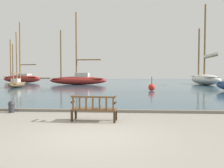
{
  "coord_description": "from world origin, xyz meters",
  "views": [
    {
      "loc": [
        0.94,
        -5.81,
        1.66
      ],
      "look_at": [
        -0.11,
        10.0,
        1.0
      ],
      "focal_mm": 35.0,
      "sensor_mm": 36.0,
      "label": 1
    }
  ],
  "objects_px": {
    "sailboat_far_starboard": "(17,83)",
    "channel_buoy": "(152,87)",
    "sailboat_mid_port": "(205,78)",
    "sailboat_nearest_port": "(78,79)",
    "mooring_bollard": "(11,106)",
    "sailboat_nearest_starboard": "(21,78)",
    "park_bench": "(94,108)"
  },
  "relations": [
    {
      "from": "sailboat_mid_port",
      "to": "channel_buoy",
      "type": "bearing_deg",
      "value": -125.46
    },
    {
      "from": "sailboat_mid_port",
      "to": "channel_buoy",
      "type": "relative_size",
      "value": 9.43
    },
    {
      "from": "sailboat_nearest_port",
      "to": "channel_buoy",
      "type": "distance_m",
      "value": 16.41
    },
    {
      "from": "sailboat_nearest_starboard",
      "to": "mooring_bollard",
      "type": "height_order",
      "value": "sailboat_nearest_starboard"
    },
    {
      "from": "sailboat_mid_port",
      "to": "sailboat_nearest_starboard",
      "type": "xyz_separation_m",
      "value": [
        -33.62,
        5.66,
        -0.11
      ]
    },
    {
      "from": "park_bench",
      "to": "sailboat_nearest_starboard",
      "type": "relative_size",
      "value": 0.14
    },
    {
      "from": "sailboat_nearest_port",
      "to": "mooring_bollard",
      "type": "height_order",
      "value": "sailboat_nearest_port"
    },
    {
      "from": "park_bench",
      "to": "channel_buoy",
      "type": "bearing_deg",
      "value": 75.59
    },
    {
      "from": "sailboat_nearest_port",
      "to": "sailboat_far_starboard",
      "type": "relative_size",
      "value": 1.65
    },
    {
      "from": "park_bench",
      "to": "sailboat_mid_port",
      "type": "xyz_separation_m",
      "value": [
        13.92,
        28.74,
        0.71
      ]
    },
    {
      "from": "sailboat_mid_port",
      "to": "sailboat_far_starboard",
      "type": "xyz_separation_m",
      "value": [
        -26.69,
        -9.62,
        -0.51
      ]
    },
    {
      "from": "sailboat_nearest_starboard",
      "to": "channel_buoy",
      "type": "height_order",
      "value": "sailboat_nearest_starboard"
    },
    {
      "from": "channel_buoy",
      "to": "park_bench",
      "type": "bearing_deg",
      "value": -104.41
    },
    {
      "from": "mooring_bollard",
      "to": "park_bench",
      "type": "bearing_deg",
      "value": -21.42
    },
    {
      "from": "sailboat_far_starboard",
      "to": "channel_buoy",
      "type": "bearing_deg",
      "value": -16.03
    },
    {
      "from": "sailboat_nearest_starboard",
      "to": "channel_buoy",
      "type": "xyz_separation_m",
      "value": [
        23.4,
        -20.01,
        -0.64
      ]
    },
    {
      "from": "park_bench",
      "to": "sailboat_nearest_starboard",
      "type": "height_order",
      "value": "sailboat_nearest_starboard"
    },
    {
      "from": "sailboat_nearest_port",
      "to": "mooring_bollard",
      "type": "xyz_separation_m",
      "value": [
        2.76,
        -25.57,
        -0.71
      ]
    },
    {
      "from": "channel_buoy",
      "to": "sailboat_nearest_port",
      "type": "bearing_deg",
      "value": 129.18
    },
    {
      "from": "sailboat_nearest_port",
      "to": "sailboat_nearest_starboard",
      "type": "relative_size",
      "value": 0.97
    },
    {
      "from": "channel_buoy",
      "to": "sailboat_far_starboard",
      "type": "bearing_deg",
      "value": 163.97
    },
    {
      "from": "sailboat_nearest_starboard",
      "to": "sailboat_far_starboard",
      "type": "xyz_separation_m",
      "value": [
        6.93,
        -15.28,
        -0.4
      ]
    },
    {
      "from": "sailboat_nearest_starboard",
      "to": "sailboat_far_starboard",
      "type": "distance_m",
      "value": 16.78
    },
    {
      "from": "sailboat_mid_port",
      "to": "channel_buoy",
      "type": "distance_m",
      "value": 17.63
    },
    {
      "from": "mooring_bollard",
      "to": "channel_buoy",
      "type": "relative_size",
      "value": 0.38
    },
    {
      "from": "park_bench",
      "to": "mooring_bollard",
      "type": "relative_size",
      "value": 3.14
    },
    {
      "from": "sailboat_far_starboard",
      "to": "channel_buoy",
      "type": "xyz_separation_m",
      "value": [
        16.47,
        -4.73,
        -0.24
      ]
    },
    {
      "from": "sailboat_nearest_port",
      "to": "channel_buoy",
      "type": "relative_size",
      "value": 8.42
    },
    {
      "from": "park_bench",
      "to": "sailboat_nearest_starboard",
      "type": "xyz_separation_m",
      "value": [
        -19.7,
        34.4,
        0.59
      ]
    },
    {
      "from": "park_bench",
      "to": "sailboat_far_starboard",
      "type": "height_order",
      "value": "sailboat_far_starboard"
    },
    {
      "from": "sailboat_mid_port",
      "to": "sailboat_far_starboard",
      "type": "bearing_deg",
      "value": -160.18
    },
    {
      "from": "sailboat_nearest_starboard",
      "to": "mooring_bollard",
      "type": "distance_m",
      "value": 36.48
    }
  ]
}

